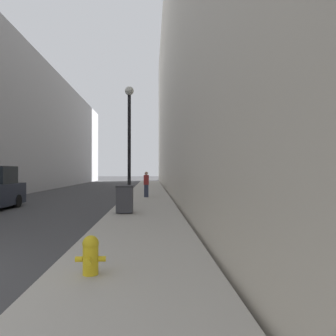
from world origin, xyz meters
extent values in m
cube|color=#B7B2A8|center=(5.02, 18.00, 0.08)|extent=(2.96, 60.00, 0.15)
cube|color=beige|center=(12.60, 26.00, 10.63)|extent=(12.00, 60.00, 21.27)
cylinder|color=yellow|center=(4.32, 0.69, 0.38)|extent=(0.25, 0.25, 0.46)
sphere|color=yellow|center=(4.32, 0.69, 0.66)|extent=(0.27, 0.27, 0.27)
cylinder|color=yellow|center=(4.32, 0.69, 0.74)|extent=(0.07, 0.07, 0.06)
cylinder|color=yellow|center=(4.32, 0.51, 0.40)|extent=(0.11, 0.12, 0.11)
cylinder|color=yellow|center=(4.14, 0.69, 0.40)|extent=(0.12, 0.09, 0.09)
cylinder|color=yellow|center=(4.51, 0.69, 0.40)|extent=(0.12, 0.09, 0.09)
cube|color=#3D3D42|center=(4.24, 8.43, 0.68)|extent=(0.65, 0.68, 1.00)
cube|color=#2D2D31|center=(4.24, 8.43, 1.22)|extent=(0.66, 0.70, 0.08)
cylinder|color=black|center=(3.97, 8.72, 0.23)|extent=(0.05, 0.16, 0.16)
cylinder|color=black|center=(4.52, 8.72, 0.23)|extent=(0.05, 0.16, 0.16)
cylinder|color=black|center=(4.20, 11.71, 0.28)|extent=(0.31, 0.31, 0.25)
cylinder|color=black|center=(4.20, 11.71, 2.91)|extent=(0.16, 0.16, 5.52)
sphere|color=silver|center=(4.20, 11.71, 5.85)|extent=(0.44, 0.44, 0.44)
cylinder|color=black|center=(-1.45, 12.09, 0.32)|extent=(0.24, 0.64, 0.64)
cube|color=#2D3347|center=(4.98, 16.23, 0.55)|extent=(0.28, 0.20, 0.79)
cube|color=maroon|center=(4.98, 16.23, 1.26)|extent=(0.33, 0.20, 0.63)
sphere|color=tan|center=(4.98, 16.23, 1.68)|extent=(0.21, 0.21, 0.21)
camera|label=1|loc=(5.32, -4.73, 1.86)|focal=35.00mm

